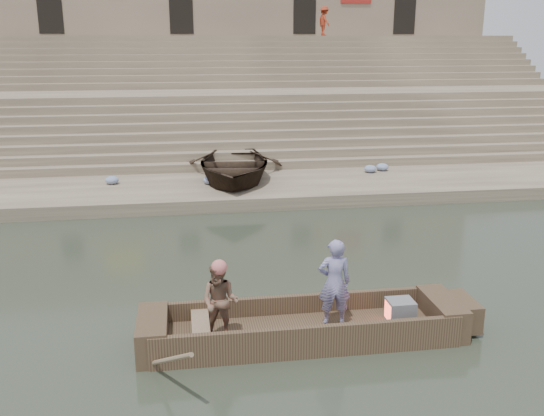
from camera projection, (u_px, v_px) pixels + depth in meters
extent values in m
plane|color=#252D22|center=(298.00, 292.00, 12.36)|extent=(120.00, 120.00, 0.00)
cube|color=gray|center=(252.00, 189.00, 19.91)|extent=(32.00, 4.00, 0.40)
cube|color=gray|center=(232.00, 123.00, 26.72)|extent=(32.00, 3.00, 2.80)
cube|color=gray|center=(221.00, 84.00, 33.04)|extent=(32.00, 3.00, 5.20)
cube|color=gray|center=(245.00, 171.00, 22.01)|extent=(32.00, 0.50, 0.70)
cube|color=gray|center=(243.00, 164.00, 22.45)|extent=(32.00, 0.50, 1.00)
cube|color=gray|center=(242.00, 158.00, 22.88)|extent=(32.00, 0.50, 1.30)
cube|color=gray|center=(241.00, 151.00, 23.31)|extent=(32.00, 0.50, 1.60)
cube|color=gray|center=(239.00, 145.00, 23.75)|extent=(32.00, 0.50, 1.90)
cube|color=gray|center=(238.00, 140.00, 24.18)|extent=(32.00, 0.50, 2.20)
cube|color=gray|center=(237.00, 134.00, 24.62)|extent=(32.00, 0.50, 2.50)
cube|color=gray|center=(236.00, 129.00, 25.05)|extent=(32.00, 0.50, 2.80)
cube|color=gray|center=(229.00, 115.00, 28.34)|extent=(32.00, 0.50, 3.10)
cube|color=gray|center=(228.00, 111.00, 28.77)|extent=(32.00, 0.50, 3.40)
cube|color=gray|center=(227.00, 106.00, 29.21)|extent=(32.00, 0.50, 3.70)
cube|color=gray|center=(226.00, 102.00, 29.64)|extent=(32.00, 0.50, 4.00)
cube|color=gray|center=(225.00, 98.00, 30.08)|extent=(32.00, 0.50, 4.30)
cube|color=gray|center=(224.00, 94.00, 30.51)|extent=(32.00, 0.50, 4.60)
cube|color=gray|center=(224.00, 91.00, 30.94)|extent=(32.00, 0.50, 4.90)
cube|color=gray|center=(223.00, 87.00, 31.38)|extent=(32.00, 0.50, 5.20)
cube|color=gray|center=(215.00, 29.00, 36.02)|extent=(32.00, 5.00, 11.20)
cube|color=black|center=(50.00, 9.00, 32.12)|extent=(1.30, 0.18, 2.60)
cube|color=black|center=(181.00, 10.00, 33.13)|extent=(1.30, 0.18, 2.60)
cube|color=black|center=(304.00, 10.00, 34.15)|extent=(1.30, 0.18, 2.60)
cube|color=black|center=(404.00, 11.00, 35.01)|extent=(1.30, 0.18, 2.60)
cube|color=brown|center=(302.00, 334.00, 10.37)|extent=(5.00, 1.30, 0.22)
cube|color=brown|center=(310.00, 342.00, 9.73)|extent=(5.20, 0.12, 0.56)
cube|color=brown|center=(296.00, 309.00, 10.91)|extent=(5.20, 0.12, 0.56)
cube|color=brown|center=(153.00, 334.00, 9.95)|extent=(0.50, 1.30, 0.60)
cube|color=brown|center=(442.00, 314.00, 10.69)|extent=(0.50, 1.30, 0.60)
cube|color=brown|center=(463.00, 311.00, 10.74)|extent=(0.35, 0.90, 0.50)
cube|color=#937A5B|center=(201.00, 326.00, 10.04)|extent=(0.30, 1.20, 0.08)
cylinder|color=#937A5B|center=(160.00, 361.00, 9.11)|extent=(1.03, 2.10, 1.36)
sphere|color=#CF6766|center=(219.00, 267.00, 9.64)|extent=(0.26, 0.26, 0.26)
imported|color=navy|center=(334.00, 282.00, 10.28)|extent=(0.60, 0.41, 1.57)
imported|color=#256F50|center=(220.00, 302.00, 9.81)|extent=(0.78, 0.70, 1.33)
cube|color=slate|center=(400.00, 311.00, 10.54)|extent=(0.46, 0.42, 0.40)
cube|color=#E5593F|center=(389.00, 311.00, 10.51)|extent=(0.04, 0.34, 0.32)
imported|color=#2D2116|center=(233.00, 165.00, 20.21)|extent=(4.05, 5.32, 1.03)
imported|color=maroon|center=(324.00, 21.00, 32.10)|extent=(0.78, 1.09, 1.52)
ellipsoid|color=#3F5999|center=(210.00, 180.00, 19.77)|extent=(0.44, 0.44, 0.26)
ellipsoid|color=#3F5999|center=(370.00, 169.00, 21.49)|extent=(0.44, 0.44, 0.26)
ellipsoid|color=#3F5999|center=(112.00, 180.00, 19.77)|extent=(0.44, 0.44, 0.26)
ellipsoid|color=#3F5999|center=(382.00, 167.00, 21.78)|extent=(0.44, 0.44, 0.26)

